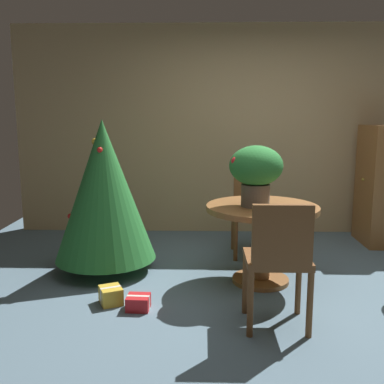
{
  "coord_description": "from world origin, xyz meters",
  "views": [
    {
      "loc": [
        -0.63,
        -3.47,
        1.5
      ],
      "look_at": [
        -0.72,
        0.25,
        0.85
      ],
      "focal_mm": 41.46,
      "sensor_mm": 36.0,
      "label": 1
    }
  ],
  "objects_px": {
    "round_dining_table": "(262,226)",
    "holiday_tree": "(104,190)",
    "wooden_chair_near": "(279,256)",
    "wooden_cabinet": "(382,185)",
    "wooden_chair_far": "(252,206)",
    "gift_box_gold": "(111,295)",
    "flower_vase": "(256,170)",
    "gift_box_red": "(138,303)"
  },
  "relations": [
    {
      "from": "wooden_chair_near",
      "to": "holiday_tree",
      "type": "bearing_deg",
      "value": 141.77
    },
    {
      "from": "flower_vase",
      "to": "gift_box_red",
      "type": "height_order",
      "value": "flower_vase"
    },
    {
      "from": "gift_box_red",
      "to": "wooden_cabinet",
      "type": "height_order",
      "value": "wooden_cabinet"
    },
    {
      "from": "round_dining_table",
      "to": "wooden_chair_far",
      "type": "height_order",
      "value": "wooden_chair_far"
    },
    {
      "from": "gift_box_red",
      "to": "wooden_cabinet",
      "type": "distance_m",
      "value": 3.27
    },
    {
      "from": "holiday_tree",
      "to": "wooden_cabinet",
      "type": "bearing_deg",
      "value": 18.97
    },
    {
      "from": "round_dining_table",
      "to": "holiday_tree",
      "type": "bearing_deg",
      "value": 170.18
    },
    {
      "from": "round_dining_table",
      "to": "wooden_chair_near",
      "type": "relative_size",
      "value": 1.08
    },
    {
      "from": "round_dining_table",
      "to": "flower_vase",
      "type": "bearing_deg",
      "value": -153.31
    },
    {
      "from": "wooden_cabinet",
      "to": "wooden_chair_far",
      "type": "bearing_deg",
      "value": -164.8
    },
    {
      "from": "round_dining_table",
      "to": "holiday_tree",
      "type": "xyz_separation_m",
      "value": [
        -1.46,
        0.25,
        0.27
      ]
    },
    {
      "from": "wooden_chair_far",
      "to": "holiday_tree",
      "type": "relative_size",
      "value": 0.64
    },
    {
      "from": "flower_vase",
      "to": "holiday_tree",
      "type": "distance_m",
      "value": 1.44
    },
    {
      "from": "flower_vase",
      "to": "holiday_tree",
      "type": "relative_size",
      "value": 0.36
    },
    {
      "from": "holiday_tree",
      "to": "wooden_cabinet",
      "type": "height_order",
      "value": "holiday_tree"
    },
    {
      "from": "wooden_chair_far",
      "to": "flower_vase",
      "type": "bearing_deg",
      "value": -94.43
    },
    {
      "from": "gift_box_gold",
      "to": "wooden_cabinet",
      "type": "distance_m",
      "value": 3.4
    },
    {
      "from": "wooden_cabinet",
      "to": "flower_vase",
      "type": "bearing_deg",
      "value": -140.84
    },
    {
      "from": "wooden_chair_near",
      "to": "gift_box_gold",
      "type": "distance_m",
      "value": 1.4
    },
    {
      "from": "holiday_tree",
      "to": "wooden_cabinet",
      "type": "relative_size",
      "value": 1.06
    },
    {
      "from": "wooden_chair_far",
      "to": "holiday_tree",
      "type": "height_order",
      "value": "holiday_tree"
    },
    {
      "from": "wooden_chair_near",
      "to": "gift_box_gold",
      "type": "bearing_deg",
      "value": 162.55
    },
    {
      "from": "flower_vase",
      "to": "wooden_chair_near",
      "type": "relative_size",
      "value": 0.58
    },
    {
      "from": "flower_vase",
      "to": "wooden_chair_near",
      "type": "bearing_deg",
      "value": -85.37
    },
    {
      "from": "round_dining_table",
      "to": "gift_box_gold",
      "type": "height_order",
      "value": "round_dining_table"
    },
    {
      "from": "wooden_chair_near",
      "to": "holiday_tree",
      "type": "relative_size",
      "value": 0.63
    },
    {
      "from": "wooden_chair_far",
      "to": "holiday_tree",
      "type": "xyz_separation_m",
      "value": [
        -1.46,
        -0.61,
        0.27
      ]
    },
    {
      "from": "round_dining_table",
      "to": "gift_box_red",
      "type": "distance_m",
      "value": 1.28
    },
    {
      "from": "wooden_cabinet",
      "to": "gift_box_gold",
      "type": "bearing_deg",
      "value": -147.57
    },
    {
      "from": "flower_vase",
      "to": "wooden_cabinet",
      "type": "xyz_separation_m",
      "value": [
        1.63,
        1.33,
        -0.34
      ]
    },
    {
      "from": "wooden_chair_near",
      "to": "wooden_cabinet",
      "type": "xyz_separation_m",
      "value": [
        1.56,
        2.19,
        0.15
      ]
    },
    {
      "from": "wooden_chair_far",
      "to": "gift_box_red",
      "type": "distance_m",
      "value": 1.86
    },
    {
      "from": "wooden_chair_near",
      "to": "holiday_tree",
      "type": "xyz_separation_m",
      "value": [
        -1.46,
        1.15,
        0.26
      ]
    },
    {
      "from": "wooden_chair_far",
      "to": "wooden_chair_near",
      "type": "bearing_deg",
      "value": -90.0
    },
    {
      "from": "flower_vase",
      "to": "gift_box_red",
      "type": "relative_size",
      "value": 2.91
    },
    {
      "from": "flower_vase",
      "to": "wooden_chair_near",
      "type": "xyz_separation_m",
      "value": [
        0.07,
        -0.86,
        -0.5
      ]
    },
    {
      "from": "wooden_chair_far",
      "to": "wooden_chair_near",
      "type": "height_order",
      "value": "wooden_chair_far"
    },
    {
      "from": "flower_vase",
      "to": "wooden_cabinet",
      "type": "distance_m",
      "value": 2.13
    },
    {
      "from": "wooden_chair_far",
      "to": "wooden_cabinet",
      "type": "relative_size",
      "value": 0.67
    },
    {
      "from": "gift_box_red",
      "to": "gift_box_gold",
      "type": "distance_m",
      "value": 0.26
    },
    {
      "from": "holiday_tree",
      "to": "gift_box_red",
      "type": "xyz_separation_m",
      "value": [
        0.44,
        -0.86,
        -0.74
      ]
    },
    {
      "from": "wooden_cabinet",
      "to": "wooden_chair_near",
      "type": "bearing_deg",
      "value": -125.44
    }
  ]
}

